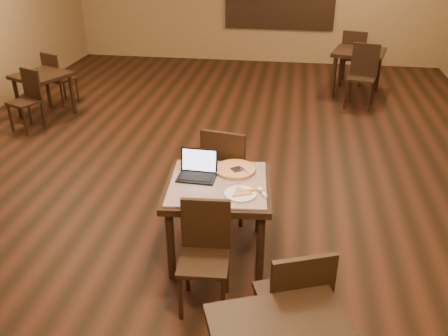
% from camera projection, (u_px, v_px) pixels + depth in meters
% --- Properties ---
extents(ground, '(10.00, 10.00, 0.00)m').
position_uv_depth(ground, '(220.00, 155.00, 6.40)').
color(ground, black).
rests_on(ground, ground).
extents(tiled_table, '(1.00, 1.00, 0.76)m').
position_uv_depth(tiled_table, '(218.00, 193.00, 4.20)').
color(tiled_table, black).
rests_on(tiled_table, ground).
extents(chair_main_near, '(0.41, 0.41, 0.90)m').
position_uv_depth(chair_main_near, '(205.00, 249.00, 3.73)').
color(chair_main_near, black).
rests_on(chair_main_near, ground).
extents(chair_main_far, '(0.52, 0.52, 1.03)m').
position_uv_depth(chair_main_far, '(226.00, 169.00, 4.78)').
color(chair_main_far, black).
rests_on(chair_main_far, ground).
extents(laptop, '(0.34, 0.27, 0.23)m').
position_uv_depth(laptop, '(198.00, 169.00, 4.24)').
color(laptop, black).
rests_on(laptop, tiled_table).
extents(plate, '(0.27, 0.27, 0.01)m').
position_uv_depth(plate, '(241.00, 194.00, 3.96)').
color(plate, white).
rests_on(plate, tiled_table).
extents(pizza_slice, '(0.27, 0.27, 0.02)m').
position_uv_depth(pizza_slice, '(241.00, 192.00, 3.95)').
color(pizza_slice, beige).
rests_on(pizza_slice, plate).
extents(pizza_pan, '(0.38, 0.38, 0.01)m').
position_uv_depth(pizza_pan, '(235.00, 170.00, 4.35)').
color(pizza_pan, silver).
rests_on(pizza_pan, tiled_table).
extents(pizza_whole, '(0.38, 0.38, 0.03)m').
position_uv_depth(pizza_whole, '(235.00, 169.00, 4.34)').
color(pizza_whole, beige).
rests_on(pizza_whole, pizza_pan).
extents(spatula, '(0.23, 0.27, 0.01)m').
position_uv_depth(spatula, '(237.00, 169.00, 4.31)').
color(spatula, silver).
rests_on(spatula, pizza_whole).
extents(napkin_roll, '(0.10, 0.15, 0.04)m').
position_uv_depth(napkin_roll, '(262.00, 192.00, 3.97)').
color(napkin_roll, white).
rests_on(napkin_roll, tiled_table).
extents(other_table_a, '(1.03, 1.03, 0.80)m').
position_uv_depth(other_table_a, '(358.00, 58.00, 8.39)').
color(other_table_a, black).
rests_on(other_table_a, ground).
extents(other_table_a_chair_near, '(0.54, 0.54, 1.03)m').
position_uv_depth(other_table_a_chair_near, '(363.00, 72.00, 7.89)').
color(other_table_a_chair_near, black).
rests_on(other_table_a_chair_near, ground).
extents(other_table_a_chair_far, '(0.54, 0.54, 1.03)m').
position_uv_depth(other_table_a_chair_far, '(354.00, 54.00, 8.96)').
color(other_table_a_chair_far, black).
rests_on(other_table_a_chair_far, ground).
extents(other_table_b, '(0.97, 0.97, 0.69)m').
position_uv_depth(other_table_b, '(42.00, 81.00, 7.46)').
color(other_table_b, black).
rests_on(other_table_b, ground).
extents(other_table_b_chair_near, '(0.51, 0.51, 0.90)m').
position_uv_depth(other_table_b_chair_near, '(28.00, 96.00, 7.02)').
color(other_table_b_chair_near, black).
rests_on(other_table_b_chair_near, ground).
extents(other_table_b_chair_far, '(0.51, 0.51, 0.90)m').
position_uv_depth(other_table_b_chair_far, '(57.00, 76.00, 7.96)').
color(other_table_b_chair_far, black).
rests_on(other_table_b_chair_far, ground).
extents(other_table_c_chair_far, '(0.55, 0.55, 0.98)m').
position_uv_depth(other_table_c_chair_far, '(295.00, 299.00, 3.16)').
color(other_table_c_chair_far, black).
rests_on(other_table_c_chair_far, ground).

